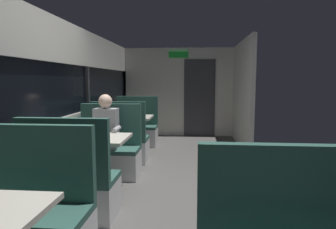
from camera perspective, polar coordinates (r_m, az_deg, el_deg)
ground_plane at (r=3.83m, az=-1.34°, el=-15.97°), size 3.30×9.20×0.02m
carriage_window_panel_left at (r=3.98m, az=-22.65°, el=1.04°), size 0.09×8.48×2.30m
carriage_end_bulkhead at (r=7.72m, az=2.49°, el=4.27°), size 2.90×0.11×2.30m
carriage_aisle_panel_right at (r=6.60m, az=14.21°, el=3.77°), size 0.08×2.40×2.30m
bench_near_window_facing_entry at (r=2.73m, az=-25.15°, el=-18.60°), size 0.95×0.50×1.10m
dining_table_mid_window at (r=3.90m, az=-14.49°, el=-5.73°), size 0.90×0.70×0.74m
bench_mid_window_facing_end at (r=3.36m, az=-18.39°, el=-13.42°), size 0.95×0.50×1.10m
bench_mid_window_facing_entry at (r=4.62m, az=-11.47°, el=-7.68°), size 0.95×0.50×1.10m
dining_table_far_window at (r=5.96m, az=-7.56°, el=-1.32°), size 0.90×0.70×0.74m
bench_far_window_facing_end at (r=5.34m, az=-9.13°, el=-5.67°), size 0.95×0.50×1.10m
bench_far_window_facing_entry at (r=6.68m, az=-6.22°, el=-3.13°), size 0.95×0.50×1.10m
seated_passenger at (r=4.50m, az=-11.80°, el=-5.32°), size 0.47×0.55×1.26m
coffee_cup_primary at (r=3.73m, az=-12.47°, el=-3.95°), size 0.07×0.07×0.09m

